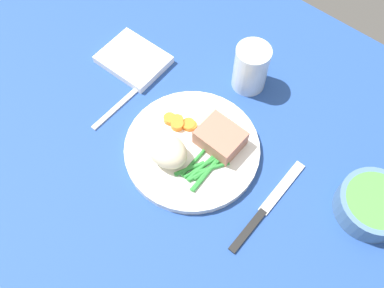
% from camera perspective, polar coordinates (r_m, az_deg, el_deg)
% --- Properties ---
extents(dining_table, '(1.20, 0.90, 0.02)m').
position_cam_1_polar(dining_table, '(0.78, -0.77, -0.15)').
color(dining_table, '#234793').
rests_on(dining_table, ground).
extents(dinner_plate, '(0.24, 0.24, 0.02)m').
position_cam_1_polar(dinner_plate, '(0.75, 0.00, -0.66)').
color(dinner_plate, white).
rests_on(dinner_plate, dining_table).
extents(meat_portion, '(0.08, 0.06, 0.04)m').
position_cam_1_polar(meat_portion, '(0.74, 3.90, 0.85)').
color(meat_portion, '#A86B56').
rests_on(meat_portion, dinner_plate).
extents(mashed_potatoes, '(0.08, 0.06, 0.05)m').
position_cam_1_polar(mashed_potatoes, '(0.72, -3.62, -0.76)').
color(mashed_potatoes, beige).
rests_on(mashed_potatoes, dinner_plate).
extents(carrot_slices, '(0.06, 0.04, 0.01)m').
position_cam_1_polar(carrot_slices, '(0.76, -1.77, 2.94)').
color(carrot_slices, orange).
rests_on(carrot_slices, dinner_plate).
extents(green_beans, '(0.06, 0.09, 0.01)m').
position_cam_1_polar(green_beans, '(0.72, 1.34, -3.50)').
color(green_beans, '#2D8C38').
rests_on(green_beans, dinner_plate).
extents(fork, '(0.01, 0.17, 0.00)m').
position_cam_1_polar(fork, '(0.83, -9.31, 5.84)').
color(fork, silver).
rests_on(fork, dining_table).
extents(knife, '(0.02, 0.20, 0.01)m').
position_cam_1_polar(knife, '(0.72, 10.11, -8.57)').
color(knife, black).
rests_on(knife, dining_table).
extents(water_glass, '(0.07, 0.07, 0.10)m').
position_cam_1_polar(water_glass, '(0.82, 7.99, 9.98)').
color(water_glass, silver).
rests_on(water_glass, dining_table).
extents(salad_bowl, '(0.12, 0.12, 0.05)m').
position_cam_1_polar(salad_bowl, '(0.75, 23.51, -7.57)').
color(salad_bowl, '#4C7299').
rests_on(salad_bowl, dining_table).
extents(napkin, '(0.13, 0.11, 0.02)m').
position_cam_1_polar(napkin, '(0.88, -8.01, 11.39)').
color(napkin, white).
rests_on(napkin, dining_table).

